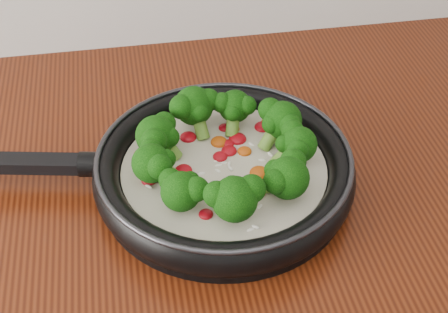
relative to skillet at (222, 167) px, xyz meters
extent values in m
cylinder|color=black|center=(0.00, 0.00, -0.03)|extent=(0.36, 0.36, 0.01)
torus|color=black|center=(0.00, 0.00, 0.00)|extent=(0.37, 0.37, 0.03)
torus|color=#2D2D33|center=(0.00, 0.00, 0.02)|extent=(0.36, 0.36, 0.01)
cube|color=black|center=(-0.24, 0.05, 0.00)|extent=(0.19, 0.06, 0.02)
cylinder|color=black|center=(-0.15, 0.03, 0.00)|extent=(0.03, 0.04, 0.03)
cylinder|color=beige|center=(0.00, 0.00, -0.01)|extent=(0.29, 0.29, 0.02)
ellipsoid|color=#9F0712|center=(-0.07, 0.04, 0.00)|extent=(0.02, 0.02, 0.01)
ellipsoid|color=#9F0712|center=(-0.08, 0.06, 0.00)|extent=(0.02, 0.02, 0.01)
ellipsoid|color=#BE490C|center=(0.10, 0.03, 0.00)|extent=(0.02, 0.02, 0.01)
ellipsoid|color=#9F0712|center=(-0.03, -0.08, 0.00)|extent=(0.02, 0.02, 0.01)
ellipsoid|color=#9F0712|center=(0.03, 0.05, 0.00)|extent=(0.03, 0.03, 0.01)
ellipsoid|color=#BE490C|center=(0.03, 0.07, 0.00)|extent=(0.02, 0.02, 0.01)
ellipsoid|color=#9F0712|center=(0.03, -0.05, 0.00)|extent=(0.03, 0.03, 0.01)
ellipsoid|color=#9F0712|center=(-0.09, 0.04, 0.00)|extent=(0.03, 0.03, 0.01)
ellipsoid|color=#BE490C|center=(0.03, -0.05, 0.00)|extent=(0.02, 0.02, 0.01)
ellipsoid|color=#9F0712|center=(0.00, 0.02, 0.00)|extent=(0.02, 0.02, 0.01)
ellipsoid|color=#9F0712|center=(-0.05, 0.00, 0.00)|extent=(0.03, 0.03, 0.01)
ellipsoid|color=#BE490C|center=(0.03, 0.02, 0.00)|extent=(0.02, 0.02, 0.01)
ellipsoid|color=#9F0712|center=(-0.09, -0.01, 0.00)|extent=(0.02, 0.02, 0.01)
ellipsoid|color=#9F0712|center=(0.07, 0.07, 0.00)|extent=(0.03, 0.03, 0.01)
ellipsoid|color=#BE490C|center=(0.00, 0.05, 0.00)|extent=(0.02, 0.02, 0.01)
ellipsoid|color=#9F0712|center=(-0.03, 0.06, 0.00)|extent=(0.03, 0.03, 0.01)
ellipsoid|color=#9F0712|center=(0.01, 0.03, 0.00)|extent=(0.03, 0.03, 0.01)
ellipsoid|color=#BE490C|center=(0.08, 0.07, 0.00)|extent=(0.02, 0.02, 0.01)
ellipsoid|color=#9F0712|center=(0.02, 0.07, 0.00)|extent=(0.02, 0.02, 0.01)
ellipsoid|color=#9F0712|center=(0.02, 0.04, 0.00)|extent=(0.02, 0.02, 0.01)
ellipsoid|color=#BE490C|center=(0.04, -0.02, 0.00)|extent=(0.03, 0.03, 0.01)
ellipsoid|color=white|center=(0.05, 0.00, 0.00)|extent=(0.01, 0.01, 0.00)
ellipsoid|color=white|center=(0.01, -0.01, 0.00)|extent=(0.01, 0.01, 0.00)
ellipsoid|color=white|center=(0.03, 0.07, 0.00)|extent=(0.01, 0.01, 0.00)
ellipsoid|color=white|center=(0.00, 0.00, 0.00)|extent=(0.01, 0.00, 0.00)
ellipsoid|color=white|center=(0.01, 0.02, 0.00)|extent=(0.01, 0.01, 0.00)
ellipsoid|color=white|center=(0.00, 0.01, 0.00)|extent=(0.01, 0.00, 0.00)
ellipsoid|color=white|center=(0.04, 0.04, 0.00)|extent=(0.01, 0.01, 0.00)
ellipsoid|color=white|center=(0.03, -0.07, 0.00)|extent=(0.01, 0.01, 0.00)
ellipsoid|color=white|center=(0.00, 0.01, 0.00)|extent=(0.01, 0.01, 0.00)
ellipsoid|color=white|center=(0.01, 0.00, 0.00)|extent=(0.01, 0.01, 0.00)
ellipsoid|color=white|center=(0.06, 0.01, 0.00)|extent=(0.01, 0.01, 0.00)
ellipsoid|color=white|center=(0.02, -0.11, 0.00)|extent=(0.01, 0.01, 0.00)
ellipsoid|color=white|center=(0.00, -0.03, 0.00)|extent=(0.01, 0.00, 0.00)
ellipsoid|color=white|center=(0.02, -0.07, 0.00)|extent=(0.01, 0.01, 0.00)
ellipsoid|color=white|center=(-0.06, -0.03, 0.00)|extent=(0.01, 0.01, 0.00)
ellipsoid|color=white|center=(0.01, -0.11, 0.00)|extent=(0.01, 0.01, 0.00)
ellipsoid|color=white|center=(-0.01, -0.01, 0.00)|extent=(0.01, 0.01, 0.00)
ellipsoid|color=white|center=(-0.09, -0.02, 0.00)|extent=(0.01, 0.01, 0.00)
ellipsoid|color=white|center=(-0.03, -0.01, 0.00)|extent=(0.01, 0.00, 0.00)
cylinder|color=olive|center=(0.07, -0.01, 0.01)|extent=(0.04, 0.02, 0.04)
sphere|color=black|center=(0.09, -0.01, 0.03)|extent=(0.05, 0.05, 0.04)
sphere|color=black|center=(0.09, 0.01, 0.04)|extent=(0.03, 0.03, 0.03)
sphere|color=black|center=(0.09, -0.03, 0.04)|extent=(0.03, 0.03, 0.03)
sphere|color=black|center=(0.07, -0.01, 0.03)|extent=(0.03, 0.03, 0.02)
cylinder|color=olive|center=(0.07, 0.03, 0.01)|extent=(0.04, 0.03, 0.04)
sphere|color=black|center=(0.08, 0.04, 0.03)|extent=(0.06, 0.06, 0.05)
sphere|color=black|center=(0.07, 0.05, 0.04)|extent=(0.04, 0.04, 0.03)
sphere|color=black|center=(0.09, 0.02, 0.04)|extent=(0.03, 0.03, 0.03)
sphere|color=black|center=(0.07, 0.03, 0.03)|extent=(0.03, 0.03, 0.02)
cylinder|color=olive|center=(0.03, 0.07, 0.01)|extent=(0.03, 0.04, 0.03)
sphere|color=black|center=(0.03, 0.08, 0.03)|extent=(0.05, 0.05, 0.04)
sphere|color=black|center=(0.01, 0.08, 0.04)|extent=(0.03, 0.03, 0.03)
sphere|color=black|center=(0.05, 0.07, 0.03)|extent=(0.03, 0.03, 0.02)
sphere|color=black|center=(0.03, 0.06, 0.03)|extent=(0.03, 0.03, 0.02)
cylinder|color=olive|center=(-0.02, 0.07, 0.01)|extent=(0.03, 0.04, 0.04)
sphere|color=black|center=(-0.02, 0.09, 0.03)|extent=(0.06, 0.06, 0.05)
sphere|color=black|center=(-0.04, 0.08, 0.04)|extent=(0.04, 0.04, 0.03)
sphere|color=black|center=(0.00, 0.09, 0.04)|extent=(0.03, 0.03, 0.03)
sphere|color=black|center=(-0.02, 0.07, 0.03)|extent=(0.03, 0.03, 0.03)
cylinder|color=olive|center=(-0.06, 0.03, 0.01)|extent=(0.04, 0.03, 0.03)
sphere|color=black|center=(-0.07, 0.04, 0.03)|extent=(0.06, 0.06, 0.05)
sphere|color=black|center=(-0.08, 0.02, 0.04)|extent=(0.04, 0.04, 0.03)
sphere|color=black|center=(-0.06, 0.05, 0.03)|extent=(0.03, 0.03, 0.03)
sphere|color=black|center=(-0.06, 0.03, 0.03)|extent=(0.03, 0.03, 0.03)
cylinder|color=olive|center=(-0.07, -0.01, 0.01)|extent=(0.03, 0.02, 0.04)
sphere|color=black|center=(-0.08, -0.01, 0.03)|extent=(0.05, 0.05, 0.05)
sphere|color=black|center=(-0.08, -0.03, 0.04)|extent=(0.03, 0.03, 0.03)
sphere|color=black|center=(-0.08, 0.00, 0.04)|extent=(0.03, 0.03, 0.03)
sphere|color=black|center=(-0.07, -0.01, 0.03)|extent=(0.03, 0.03, 0.02)
cylinder|color=olive|center=(-0.04, -0.05, 0.01)|extent=(0.03, 0.03, 0.03)
sphere|color=black|center=(-0.06, -0.06, 0.03)|extent=(0.05, 0.05, 0.05)
sphere|color=black|center=(-0.04, -0.07, 0.04)|extent=(0.03, 0.03, 0.03)
sphere|color=black|center=(-0.07, -0.05, 0.03)|extent=(0.03, 0.03, 0.03)
sphere|color=black|center=(-0.04, -0.05, 0.03)|extent=(0.03, 0.03, 0.02)
cylinder|color=olive|center=(0.00, -0.07, 0.01)|extent=(0.02, 0.04, 0.04)
sphere|color=black|center=(0.00, -0.09, 0.03)|extent=(0.06, 0.06, 0.05)
sphere|color=black|center=(0.02, -0.09, 0.04)|extent=(0.04, 0.04, 0.03)
sphere|color=black|center=(-0.02, -0.09, 0.04)|extent=(0.04, 0.04, 0.03)
sphere|color=black|center=(0.00, -0.07, 0.03)|extent=(0.03, 0.03, 0.03)
cylinder|color=olive|center=(0.05, -0.05, 0.01)|extent=(0.04, 0.04, 0.04)
sphere|color=black|center=(0.06, -0.07, 0.03)|extent=(0.06, 0.06, 0.05)
sphere|color=black|center=(0.07, -0.05, 0.04)|extent=(0.04, 0.04, 0.03)
sphere|color=black|center=(0.05, -0.08, 0.04)|extent=(0.03, 0.03, 0.03)
sphere|color=black|center=(0.05, -0.05, 0.03)|extent=(0.03, 0.03, 0.02)
camera|label=1|loc=(-0.10, -0.57, 0.51)|focal=51.19mm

